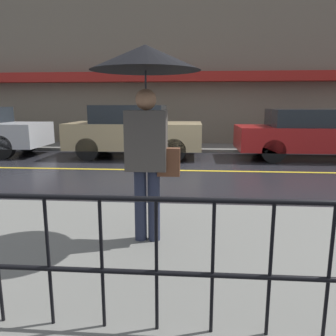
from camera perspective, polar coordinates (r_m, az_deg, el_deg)
The scene contains 9 objects.
ground_plane at distance 8.06m, azimuth 2.77°, elevation -0.45°, with size 80.00×80.00×0.00m, color black.
sidewalk_near at distance 3.62m, azimuth 0.44°, elevation -14.34°, with size 28.00×3.10×0.11m.
sidewalk_far at distance 11.99m, azimuth 3.36°, elevation 3.60°, with size 28.00×1.82×0.11m.
lane_marking at distance 8.06m, azimuth 2.77°, elevation -0.42°, with size 25.20×0.12×0.01m.
building_storefront at distance 13.03m, azimuth 3.63°, elevation 18.29°, with size 28.00×0.85×6.58m.
railing_foreground at distance 2.17m, azimuth -2.03°, elevation -13.68°, with size 12.00×0.04×0.93m.
pedestrian at distance 3.48m, azimuth -3.83°, elevation 14.33°, with size 1.13×1.13×2.09m.
car_tan at distance 10.15m, azimuth -5.91°, elevation 6.47°, with size 4.02×1.89×1.58m.
car_red at distance 10.62m, azimuth 24.51°, elevation 5.47°, with size 4.73×1.81×1.46m.
Camera 1 is at (0.23, -7.89, 1.61)m, focal length 35.00 mm.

